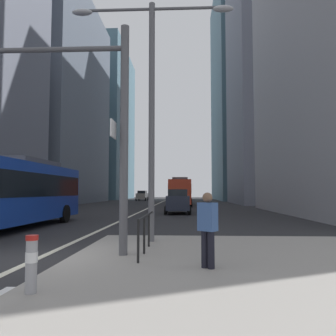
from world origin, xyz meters
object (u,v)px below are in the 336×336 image
car_oncoming_mid (142,196)px  street_lamp_post (152,86)px  city_bus_red_receding (180,191)px  bollard_left (31,261)px  car_receding_near (182,197)px  car_receding_far (178,201)px  traffic_signal_gantry (33,101)px  city_bus_red_distant (178,191)px  city_bus_blue_oncoming (10,190)px  pedestrian_waiting (208,226)px

car_oncoming_mid → street_lamp_post: (7.20, -55.71, 4.29)m
city_bus_red_receding → bollard_left: bearing=-93.0°
city_bus_red_receding → car_receding_near: city_bus_red_receding is taller
city_bus_red_receding → street_lamp_post: street_lamp_post is taller
car_receding_far → traffic_signal_gantry: traffic_signal_gantry is taller
car_oncoming_mid → car_receding_far: bearing=-78.9°
city_bus_red_distant → car_oncoming_mid: bearing=149.2°
bollard_left → car_oncoming_mid: bearing=95.4°
car_oncoming_mid → city_bus_red_receding: bearing=-72.5°
car_oncoming_mid → street_lamp_post: size_ratio=0.58×
car_oncoming_mid → traffic_signal_gantry: traffic_signal_gantry is taller
car_oncoming_mid → car_receding_far: size_ratio=1.02×
city_bus_red_receding → street_lamp_post: 31.22m
car_receding_near → traffic_signal_gantry: size_ratio=0.60×
car_receding_near → car_receding_far: bearing=-90.3°
city_bus_red_receding → bollard_left: 36.85m
city_bus_red_receding → city_bus_red_distant: size_ratio=0.93×
street_lamp_post → bollard_left: (-1.36, -5.76, -4.63)m
car_receding_far → bollard_left: (-1.88, -22.25, -0.33)m
car_receding_near → street_lamp_post: (-0.64, -41.38, 4.29)m
traffic_signal_gantry → bollard_left: 5.07m
car_receding_near → city_bus_red_distant: bearing=94.5°
traffic_signal_gantry → city_bus_red_distant: bearing=87.1°
city_bus_blue_oncoming → car_oncoming_mid: city_bus_blue_oncoming is taller
bollard_left → pedestrian_waiting: (2.93, 1.93, 0.37)m
car_oncoming_mid → pedestrian_waiting: size_ratio=2.93×
traffic_signal_gantry → street_lamp_post: 3.96m
city_bus_red_receding → traffic_signal_gantry: bearing=-96.0°
city_bus_red_distant → car_oncoming_mid: size_ratio=2.53×
car_receding_far → street_lamp_post: bearing=-91.8°
city_bus_red_distant → city_bus_blue_oncoming: bearing=-98.2°
city_bus_blue_oncoming → pedestrian_waiting: bearing=-43.5°
traffic_signal_gantry → car_receding_far: bearing=79.7°
car_oncoming_mid → car_receding_near: bearing=-61.3°
city_bus_red_distant → traffic_signal_gantry: traffic_signal_gantry is taller
car_oncoming_mid → bollard_left: size_ratio=5.11×
city_bus_red_distant → pedestrian_waiting: size_ratio=7.41×
city_bus_red_distant → car_receding_far: city_bus_red_distant is taller
car_oncoming_mid → traffic_signal_gantry: (4.28, -58.16, 3.17)m
street_lamp_post → bollard_left: size_ratio=8.77×
car_receding_near → pedestrian_waiting: 45.22m
city_bus_blue_oncoming → city_bus_red_receding: size_ratio=1.10×
car_receding_near → bollard_left: size_ratio=4.69×
city_bus_red_distant → car_receding_near: 10.21m
bollard_left → city_bus_blue_oncoming: bearing=119.2°
city_bus_blue_oncoming → street_lamp_post: 8.88m
street_lamp_post → bollard_left: street_lamp_post is taller
car_receding_far → city_bus_red_distant: bearing=91.1°
city_bus_red_distant → car_oncoming_mid: 8.23m
city_bus_blue_oncoming → car_oncoming_mid: (-0.23, 51.43, -0.85)m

